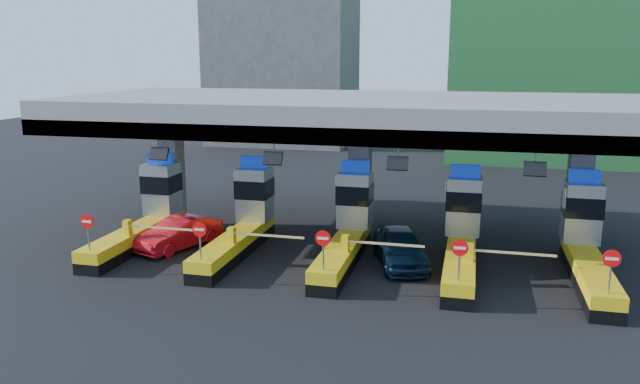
# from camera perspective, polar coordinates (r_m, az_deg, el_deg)

# --- Properties ---
(ground) EXTENTS (120.00, 120.00, 0.00)m
(ground) POSITION_cam_1_polar(r_m,az_deg,el_deg) (28.33, 2.49, -6.00)
(ground) COLOR black
(ground) RESTS_ON ground
(toll_canopy) EXTENTS (28.00, 12.09, 7.00)m
(toll_canopy) POSITION_cam_1_polar(r_m,az_deg,el_deg) (29.84, 3.70, 6.98)
(toll_canopy) COLOR slate
(toll_canopy) RESTS_ON ground
(toll_lane_far_left) EXTENTS (4.43, 8.00, 4.16)m
(toll_lane_far_left) POSITION_cam_1_polar(r_m,az_deg,el_deg) (31.61, -15.45, -1.86)
(toll_lane_far_left) COLOR black
(toll_lane_far_left) RESTS_ON ground
(toll_lane_left) EXTENTS (4.43, 8.00, 4.16)m
(toll_lane_left) POSITION_cam_1_polar(r_m,az_deg,el_deg) (29.53, -6.93, -2.49)
(toll_lane_left) COLOR black
(toll_lane_left) RESTS_ON ground
(toll_lane_center) EXTENTS (4.43, 8.00, 4.16)m
(toll_lane_center) POSITION_cam_1_polar(r_m,az_deg,el_deg) (28.19, 2.63, -3.13)
(toll_lane_center) COLOR black
(toll_lane_center) RESTS_ON ground
(toll_lane_right) EXTENTS (4.43, 8.00, 4.16)m
(toll_lane_right) POSITION_cam_1_polar(r_m,az_deg,el_deg) (27.70, 12.85, -3.72)
(toll_lane_right) COLOR black
(toll_lane_right) RESTS_ON ground
(toll_lane_far_right) EXTENTS (4.43, 8.00, 4.16)m
(toll_lane_far_right) POSITION_cam_1_polar(r_m,az_deg,el_deg) (28.10, 23.11, -4.19)
(toll_lane_far_right) COLOR black
(toll_lane_far_right) RESTS_ON ground
(bg_building_concrete) EXTENTS (14.00, 10.00, 18.00)m
(bg_building_concrete) POSITION_cam_1_polar(r_m,az_deg,el_deg) (65.28, -3.37, 12.42)
(bg_building_concrete) COLOR #4C4C49
(bg_building_concrete) RESTS_ON ground
(van) EXTENTS (3.30, 5.13, 1.63)m
(van) POSITION_cam_1_polar(r_m,az_deg,el_deg) (27.34, 7.35, -5.00)
(van) COLOR black
(van) RESTS_ON ground
(red_car) EXTENTS (3.03, 4.69, 1.46)m
(red_car) POSITION_cam_1_polar(r_m,az_deg,el_deg) (30.16, -12.78, -3.71)
(red_car) COLOR red
(red_car) RESTS_ON ground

